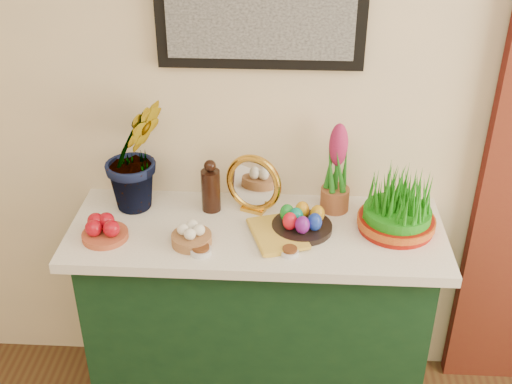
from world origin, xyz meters
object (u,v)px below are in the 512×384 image
hyacinth_green (134,138)px  mirror (253,184)px  wheatgrass_sabzeh (398,205)px  sideboard (257,321)px  book (254,237)px

hyacinth_green → mirror: bearing=-34.1°
mirror → wheatgrass_sabzeh: bearing=-11.6°
wheatgrass_sabzeh → hyacinth_green: bearing=173.4°
sideboard → book: 0.49m
sideboard → mirror: (-0.02, 0.13, 0.58)m
wheatgrass_sabzeh → sideboard: bearing=-178.3°
mirror → wheatgrass_sabzeh: wheatgrass_sabzeh is taller
sideboard → wheatgrass_sabzeh: size_ratio=4.52×
sideboard → hyacinth_green: (-0.47, 0.13, 0.76)m
sideboard → hyacinth_green: hyacinth_green is taller
sideboard → book: book is taller
book → wheatgrass_sabzeh: size_ratio=0.82×
hyacinth_green → book: 0.58m
mirror → sideboard: bearing=-81.0°
sideboard → mirror: mirror is taller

